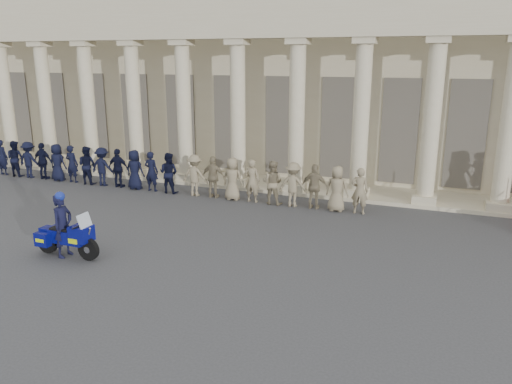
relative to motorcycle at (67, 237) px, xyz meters
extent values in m
plane|color=#38383A|center=(2.78, 1.02, -0.59)|extent=(90.00, 90.00, 0.00)
cube|color=#C2B592|center=(2.78, 16.02, 3.91)|extent=(40.00, 10.00, 9.00)
cube|color=#C2B592|center=(2.78, 9.82, -0.52)|extent=(40.00, 2.60, 0.15)
cube|color=#C2B592|center=(2.78, 9.02, 6.20)|extent=(35.80, 1.00, 1.00)
cube|color=#C2B592|center=(-11.52, 9.02, -0.29)|extent=(0.90, 0.90, 0.30)
cylinder|color=#C2B592|center=(-11.52, 9.02, 2.66)|extent=(0.64, 0.64, 5.60)
cube|color=#C2B592|center=(-8.92, 9.02, -0.29)|extent=(0.90, 0.90, 0.30)
cylinder|color=#C2B592|center=(-8.92, 9.02, 2.66)|extent=(0.64, 0.64, 5.60)
cube|color=#C2B592|center=(-8.92, 9.02, 5.58)|extent=(0.85, 0.85, 0.24)
cube|color=#C2B592|center=(-6.32, 9.02, -0.29)|extent=(0.90, 0.90, 0.30)
cylinder|color=#C2B592|center=(-6.32, 9.02, 2.66)|extent=(0.64, 0.64, 5.60)
cube|color=#C2B592|center=(-6.32, 9.02, 5.58)|extent=(0.85, 0.85, 0.24)
cube|color=#C2B592|center=(-3.72, 9.02, -0.29)|extent=(0.90, 0.90, 0.30)
cylinder|color=#C2B592|center=(-3.72, 9.02, 2.66)|extent=(0.64, 0.64, 5.60)
cube|color=#C2B592|center=(-3.72, 9.02, 5.58)|extent=(0.85, 0.85, 0.24)
cube|color=#C2B592|center=(-1.12, 9.02, -0.29)|extent=(0.90, 0.90, 0.30)
cylinder|color=#C2B592|center=(-1.12, 9.02, 2.66)|extent=(0.64, 0.64, 5.60)
cube|color=#C2B592|center=(-1.12, 9.02, 5.58)|extent=(0.85, 0.85, 0.24)
cube|color=#C2B592|center=(1.48, 9.02, -0.29)|extent=(0.90, 0.90, 0.30)
cylinder|color=#C2B592|center=(1.48, 9.02, 2.66)|extent=(0.64, 0.64, 5.60)
cube|color=#C2B592|center=(1.48, 9.02, 5.58)|extent=(0.85, 0.85, 0.24)
cube|color=#C2B592|center=(4.08, 9.02, -0.29)|extent=(0.90, 0.90, 0.30)
cylinder|color=#C2B592|center=(4.08, 9.02, 2.66)|extent=(0.64, 0.64, 5.60)
cube|color=#C2B592|center=(4.08, 9.02, 5.58)|extent=(0.85, 0.85, 0.24)
cube|color=#C2B592|center=(6.68, 9.02, -0.29)|extent=(0.90, 0.90, 0.30)
cylinder|color=#C2B592|center=(6.68, 9.02, 2.66)|extent=(0.64, 0.64, 5.60)
cube|color=#C2B592|center=(6.68, 9.02, 5.58)|extent=(0.85, 0.85, 0.24)
cube|color=#C2B592|center=(9.28, 9.02, -0.29)|extent=(0.90, 0.90, 0.30)
cylinder|color=#C2B592|center=(9.28, 9.02, 2.66)|extent=(0.64, 0.64, 5.60)
cube|color=#C2B592|center=(9.28, 9.02, 5.58)|extent=(0.85, 0.85, 0.24)
cube|color=#C2B592|center=(11.88, 9.02, -0.29)|extent=(0.90, 0.90, 0.30)
cylinder|color=#C2B592|center=(11.88, 9.02, 2.66)|extent=(0.64, 0.64, 5.60)
cube|color=black|center=(-12.82, 11.04, 1.96)|extent=(1.30, 0.12, 4.20)
cube|color=black|center=(-10.22, 11.04, 1.96)|extent=(1.30, 0.12, 4.20)
cube|color=black|center=(-7.62, 11.04, 1.96)|extent=(1.30, 0.12, 4.20)
cube|color=black|center=(-5.02, 11.04, 1.96)|extent=(1.30, 0.12, 4.20)
cube|color=black|center=(-2.42, 11.04, 1.96)|extent=(1.30, 0.12, 4.20)
cube|color=black|center=(0.18, 11.04, 1.96)|extent=(1.30, 0.12, 4.20)
cube|color=black|center=(2.78, 11.04, 1.96)|extent=(1.30, 0.12, 4.20)
cube|color=black|center=(5.38, 11.04, 1.96)|extent=(1.30, 0.12, 4.20)
cube|color=black|center=(7.98, 11.04, 1.96)|extent=(1.30, 0.12, 4.20)
cube|color=black|center=(10.58, 11.04, 1.96)|extent=(1.30, 0.12, 4.20)
imported|color=black|center=(-10.21, 7.15, 0.27)|extent=(0.63, 0.41, 1.72)
imported|color=black|center=(-9.36, 7.15, 0.27)|extent=(0.84, 0.65, 1.72)
imported|color=black|center=(-8.52, 7.15, 0.27)|extent=(1.11, 0.64, 1.72)
imported|color=black|center=(-7.67, 7.15, 0.27)|extent=(1.01, 0.42, 1.72)
imported|color=black|center=(-6.83, 7.15, 0.27)|extent=(0.84, 0.55, 1.72)
imported|color=black|center=(-5.98, 7.15, 0.27)|extent=(0.63, 0.41, 1.72)
imported|color=black|center=(-5.14, 7.15, 0.27)|extent=(0.84, 0.65, 1.72)
imported|color=black|center=(-4.29, 7.15, 0.27)|extent=(1.11, 0.64, 1.72)
imported|color=black|center=(-3.45, 7.15, 0.27)|extent=(1.01, 0.42, 1.72)
imported|color=black|center=(-2.60, 7.15, 0.27)|extent=(0.84, 0.55, 1.72)
imported|color=black|center=(-1.76, 7.15, 0.27)|extent=(0.63, 0.41, 1.72)
imported|color=black|center=(-0.91, 7.15, 0.27)|extent=(0.84, 0.65, 1.72)
imported|color=#83765A|center=(0.33, 7.15, 0.27)|extent=(1.11, 0.64, 1.72)
imported|color=#83765A|center=(1.18, 7.15, 0.27)|extent=(1.01, 0.42, 1.72)
imported|color=#83765A|center=(2.02, 7.15, 0.27)|extent=(0.84, 0.55, 1.72)
imported|color=#83765A|center=(2.87, 7.15, 0.27)|extent=(0.63, 0.41, 1.72)
imported|color=#83765A|center=(3.71, 7.15, 0.27)|extent=(0.84, 0.65, 1.72)
imported|color=#83765A|center=(4.56, 7.15, 0.27)|extent=(1.11, 0.64, 1.72)
imported|color=#83765A|center=(5.40, 7.15, 0.27)|extent=(1.01, 0.42, 1.72)
imported|color=#83765A|center=(6.25, 7.15, 0.27)|extent=(0.84, 0.55, 1.72)
imported|color=#83765A|center=(7.09, 7.15, 0.27)|extent=(0.63, 0.41, 1.72)
cylinder|color=black|center=(0.72, -0.01, -0.27)|extent=(0.66, 0.15, 0.65)
cylinder|color=black|center=(-0.76, 0.01, -0.27)|extent=(0.66, 0.15, 0.65)
cube|color=#090E6B|center=(0.03, 0.00, 0.02)|extent=(1.14, 0.43, 0.38)
cube|color=#090E6B|center=(0.53, -0.01, 0.18)|extent=(0.55, 0.52, 0.45)
cube|color=silver|center=(0.53, -0.01, -0.05)|extent=(0.22, 0.30, 0.12)
cube|color=#B2BFCC|center=(0.69, -0.01, 0.52)|extent=(0.21, 0.46, 0.53)
cube|color=black|center=(-0.17, 0.00, 0.22)|extent=(0.65, 0.34, 0.10)
cube|color=#090E6B|center=(-0.71, 0.01, 0.10)|extent=(0.35, 0.34, 0.22)
cube|color=#090E6B|center=(-0.62, -0.31, -0.05)|extent=(0.45, 0.22, 0.40)
cube|color=#C4DF0B|center=(-0.62, -0.31, -0.05)|extent=(0.30, 0.24, 0.10)
cube|color=#090E6B|center=(-0.61, 0.32, -0.05)|extent=(0.45, 0.22, 0.40)
cube|color=#C4DF0B|center=(-0.61, 0.32, -0.05)|extent=(0.30, 0.24, 0.10)
cylinder|color=silver|center=(-0.46, 0.24, -0.30)|extent=(0.60, 0.11, 0.10)
cylinder|color=black|center=(0.53, -0.01, 0.42)|extent=(0.04, 0.69, 0.04)
imported|color=black|center=(-0.12, 0.00, 0.33)|extent=(0.45, 0.68, 1.84)
sphere|color=navy|center=(-0.12, 0.00, 1.20)|extent=(0.28, 0.28, 0.28)
camera|label=1|loc=(9.91, -10.57, 5.00)|focal=35.00mm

